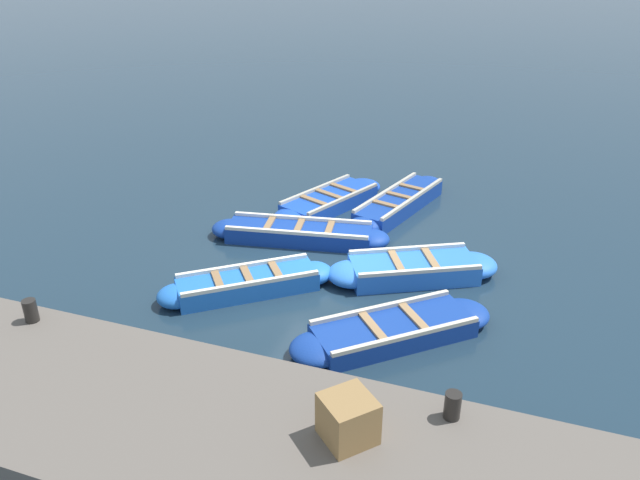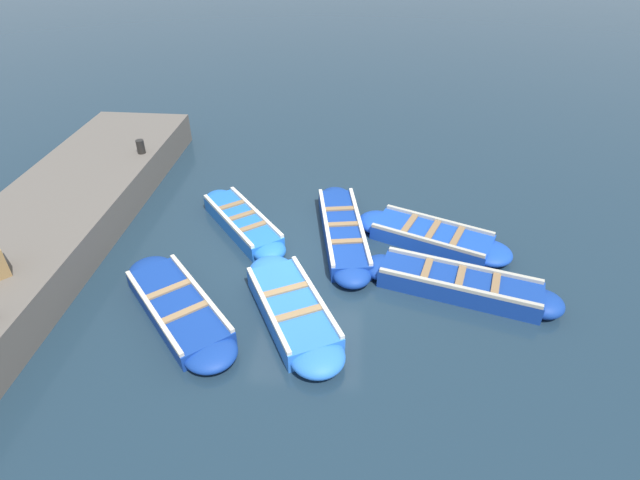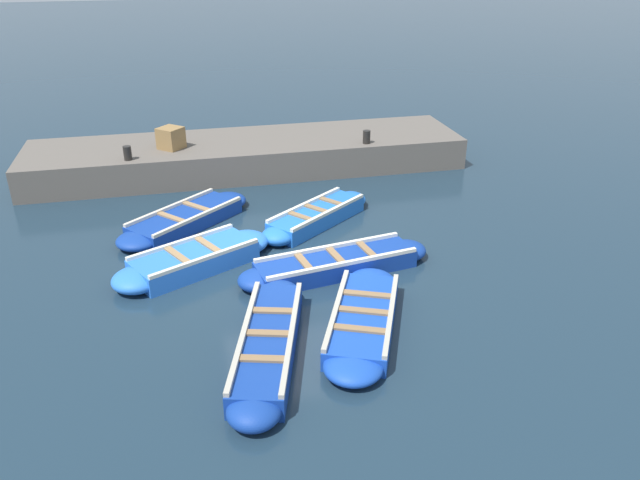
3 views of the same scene
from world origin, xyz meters
name	(u,v)px [view 2 (image 2 of 3)]	position (x,y,z in m)	size (l,w,h in m)	color
ground_plane	(307,260)	(0.00, 0.00, 0.00)	(120.00, 120.00, 0.00)	#1C303F
boat_alongside	(242,222)	(-1.59, 1.04, 0.18)	(2.59, 3.03, 0.42)	blue
boat_mid_row	(432,237)	(2.64, 0.86, 0.16)	(3.51, 2.17, 0.38)	#1947B7
boat_end_of_row	(343,231)	(0.70, 0.90, 0.18)	(1.40, 3.94, 0.41)	navy
boat_broadside	(178,308)	(-2.14, -1.83, 0.16)	(3.01, 3.27, 0.38)	navy
boat_tucked	(292,309)	(-0.07, -1.73, 0.19)	(2.34, 3.36, 0.44)	blue
boat_drifting	(459,284)	(3.00, -0.76, 0.19)	(3.83, 1.74, 0.44)	navy
quay_wall	(45,231)	(-5.62, 0.00, 0.41)	(2.73, 11.70, 0.83)	#605951
bollard_mid_north	(141,147)	(-4.60, 3.08, 1.00)	(0.20, 0.20, 0.35)	black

